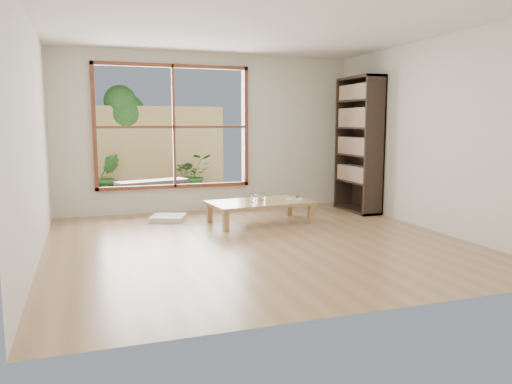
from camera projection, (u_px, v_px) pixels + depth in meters
ground at (257, 241)px, 6.21m from camera, size 5.00×5.00×0.00m
low_table at (260, 204)px, 7.33m from camera, size 1.55×0.97×0.32m
floor_cushion at (168, 218)px, 7.58m from camera, size 0.63×0.63×0.07m
bookshelf at (359, 145)px, 8.23m from camera, size 0.35×1.00×2.21m
glass_tall at (253, 198)px, 7.23m from camera, size 0.07×0.07×0.13m
glass_mid at (263, 197)px, 7.38m from camera, size 0.08×0.08×0.11m
glass_short at (255, 196)px, 7.46m from camera, size 0.08×0.08×0.10m
glass_small at (255, 198)px, 7.41m from camera, size 0.06×0.06×0.08m
food_tray at (295, 198)px, 7.48m from camera, size 0.30×0.26×0.08m
deck at (165, 202)px, 9.35m from camera, size 2.80×2.00×0.05m
garden_bench at (152, 184)px, 9.00m from camera, size 1.36×0.76×0.41m
bamboo_fence at (156, 151)px, 10.17m from camera, size 2.80×0.06×1.80m
shrub_right at (193, 174)px, 10.03m from camera, size 0.82×0.73×0.83m
shrub_left at (108, 176)px, 9.56m from camera, size 0.50×0.42×0.85m
garden_tree at (120, 115)px, 10.13m from camera, size 1.04×0.85×2.22m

